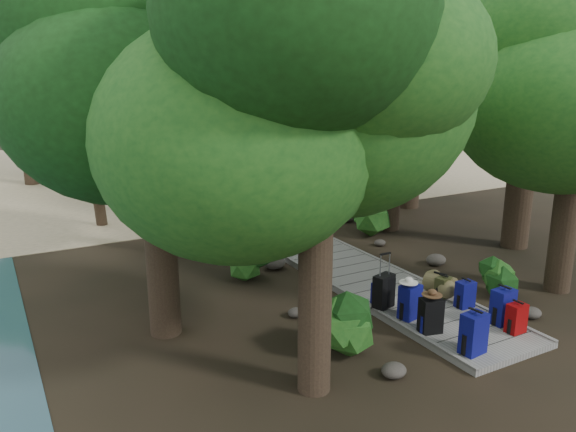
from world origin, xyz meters
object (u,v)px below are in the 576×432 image
backpack_left_c (410,300)px  lone_suitcase_on_sand (232,194)px  backpack_left_b (431,314)px  backpack_right_b (503,305)px  backpack_right_c (465,293)px  backpack_right_a (516,317)px  sun_lounger (279,175)px  kayak (100,194)px  backpack_left_a (474,331)px  backpack_right_d (443,286)px  suitcase_on_boardwalk (384,291)px  duffel_right_khaki (440,284)px  backpack_left_d (380,292)px

backpack_left_c → lone_suitcase_on_sand: size_ratio=1.13×
backpack_left_b → backpack_right_b: (1.42, -0.38, 0.02)m
backpack_right_c → backpack_right_a: bearing=-90.1°
backpack_right_a → sun_lounger: bearing=76.7°
kayak → sun_lounger: bearing=-25.7°
sun_lounger → backpack_left_a: bearing=-128.1°
backpack_right_b → backpack_right_c: (-0.05, 0.87, -0.07)m
backpack_right_d → sun_lounger: 13.31m
backpack_right_c → lone_suitcase_on_sand: (-0.29, 10.90, -0.07)m
backpack_right_d → backpack_left_a: bearing=-135.5°
suitcase_on_boardwalk → sun_lounger: (4.50, 12.77, -0.15)m
duffel_right_khaki → lone_suitcase_on_sand: (-0.39, 10.11, 0.02)m
backpack_right_c → backpack_right_d: backpack_right_c is taller
backpack_left_c → duffel_right_khaki: size_ratio=1.19×
backpack_left_c → backpack_right_d: size_ratio=1.53×
backpack_right_b → backpack_left_a: bearing=-161.4°
backpack_left_c → sun_lounger: size_ratio=0.40×
backpack_right_d → sun_lounger: size_ratio=0.26×
backpack_right_d → backpack_left_b: bearing=-154.5°
suitcase_on_boardwalk → sun_lounger: bearing=54.2°
backpack_left_b → sun_lounger: backpack_left_b is taller
backpack_left_b → backpack_right_a: backpack_left_b is taller
backpack_left_a → backpack_left_b: 0.93m
backpack_left_d → backpack_right_c: size_ratio=0.82×
backpack_right_d → lone_suitcase_on_sand: lone_suitcase_on_sand is taller
lone_suitcase_on_sand → backpack_right_c: bearing=-96.2°
backpack_right_c → kayak: 14.62m
backpack_right_b → suitcase_on_boardwalk: (-1.48, 1.64, -0.03)m
backpack_right_b → suitcase_on_boardwalk: 2.21m
backpack_left_a → backpack_right_c: bearing=41.9°
backpack_left_a → backpack_right_c: backpack_left_a is taller
lone_suitcase_on_sand → kayak: 5.07m
backpack_left_d → lone_suitcase_on_sand: (1.08, 9.96, -0.02)m
duffel_right_khaki → backpack_left_a: bearing=-140.3°
lone_suitcase_on_sand → backpack_left_b: bearing=-103.1°
backpack_left_c → backpack_left_d: 0.81m
backpack_right_b → backpack_right_a: bearing=-105.9°
backpack_left_c → sun_lounger: 14.08m
duffel_right_khaki → backpack_right_d: bearing=-136.7°
backpack_left_b → kayak: (-2.96, 14.46, -0.30)m
duffel_right_khaki → sun_lounger: (2.97, 12.75, -0.01)m
sun_lounger → backpack_right_d: bearing=-125.2°
backpack_right_c → suitcase_on_boardwalk: suitcase_on_boardwalk is taller
backpack_left_c → kayak: bearing=91.2°
backpack_left_c → lone_suitcase_on_sand: 10.80m
backpack_left_c → backpack_left_d: (-0.07, 0.80, -0.12)m
backpack_right_c → kayak: backpack_right_c is taller
kayak → suitcase_on_boardwalk: bearing=-100.0°
backpack_left_c → backpack_right_a: size_ratio=1.22×
backpack_right_d → duffel_right_khaki: (0.10, 0.19, -0.04)m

